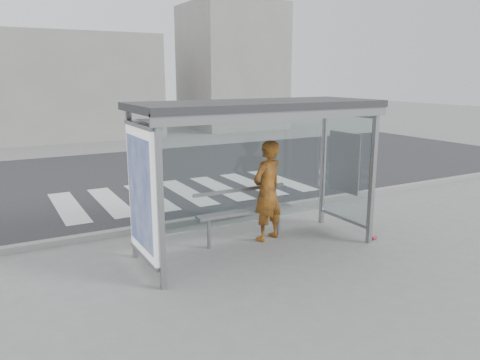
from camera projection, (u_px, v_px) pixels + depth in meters
name	position (u px, v px, depth m)	size (l,w,h in m)	color
ground	(257.00, 249.00, 8.34)	(80.00, 80.00, 0.00)	slate
road	(140.00, 177.00, 14.33)	(30.00, 10.00, 0.01)	#2C2B2E
curb	(210.00, 218.00, 10.00)	(30.00, 0.18, 0.12)	gray
crosswalk	(186.00, 192.00, 12.42)	(6.55, 3.00, 0.00)	silver
bus_shelter	(237.00, 140.00, 7.79)	(4.25, 1.65, 2.62)	gray
building_center	(71.00, 86.00, 23.18)	(8.00, 5.00, 5.00)	gray
building_right	(231.00, 67.00, 27.20)	(5.00, 5.00, 7.00)	gray
person	(267.00, 191.00, 8.67)	(0.69, 0.45, 1.89)	#CD5413
bench	(244.00, 211.00, 8.65)	(1.90, 0.33, 0.98)	gray
soda_can	(374.00, 238.00, 8.83)	(0.07, 0.07, 0.13)	#D13D56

